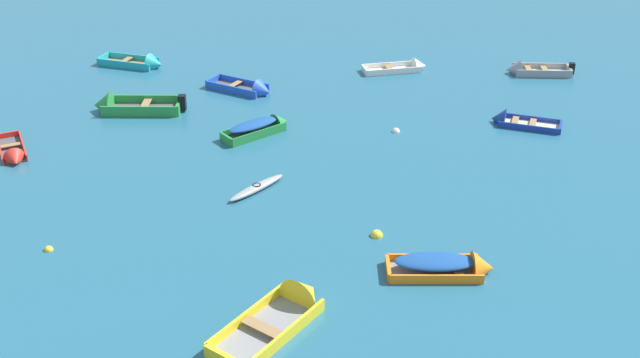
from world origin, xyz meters
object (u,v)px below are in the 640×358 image
rowboat_white_near_camera (408,67)px  rowboat_grey_midfield_left (527,70)px  rowboat_deep_blue_outer_left (510,121)px  kayak_grey_far_back (257,188)px  rowboat_turquoise_back_row_center (144,64)px  mooring_buoy_outer_edge (396,132)px  mooring_buoy_near_foreground (377,236)px  rowboat_blue_distant_center (252,90)px  rowboat_yellow_outer_right (291,306)px  rowboat_orange_cluster_inner (453,266)px  rowboat_green_far_right (262,126)px  rowboat_red_back_row_left (14,156)px  rowboat_green_far_left (123,106)px  mooring_buoy_trailing (49,250)px

rowboat_white_near_camera → rowboat_grey_midfield_left: (6.60, -0.30, 0.04)m
rowboat_deep_blue_outer_left → kayak_grey_far_back: (-11.37, -7.13, -0.00)m
rowboat_turquoise_back_row_center → mooring_buoy_outer_edge: (14.01, -8.30, -0.19)m
mooring_buoy_near_foreground → rowboat_blue_distant_center: bearing=114.3°
rowboat_deep_blue_outer_left → rowboat_yellow_outer_right: (-9.36, -14.89, 0.05)m
rowboat_white_near_camera → rowboat_grey_midfield_left: size_ratio=1.03×
kayak_grey_far_back → rowboat_white_near_camera: size_ratio=0.68×
rowboat_orange_cluster_inner → rowboat_grey_midfield_left: size_ratio=0.99×
rowboat_green_far_right → rowboat_orange_cluster_inner: size_ratio=0.88×
kayak_grey_far_back → rowboat_red_back_row_left: rowboat_red_back_row_left is taller
rowboat_green_far_left → rowboat_deep_blue_outer_left: bearing=-2.3°
rowboat_green_far_right → rowboat_turquoise_back_row_center: (-7.76, 8.68, -0.13)m
rowboat_turquoise_back_row_center → mooring_buoy_trailing: (1.27, -18.95, -0.19)m
rowboat_deep_blue_outer_left → rowboat_green_far_left: rowboat_green_far_left is taller
rowboat_green_far_left → rowboat_white_near_camera: rowboat_green_far_left is taller
rowboat_turquoise_back_row_center → mooring_buoy_trailing: size_ratio=12.37×
rowboat_white_near_camera → mooring_buoy_near_foreground: size_ratio=8.27×
rowboat_orange_cluster_inner → mooring_buoy_outer_edge: size_ratio=9.84×
rowboat_green_far_right → rowboat_red_back_row_left: size_ratio=0.97×
rowboat_green_far_right → rowboat_yellow_outer_right: bearing=-79.9°
rowboat_deep_blue_outer_left → kayak_grey_far_back: size_ratio=1.34×
rowboat_turquoise_back_row_center → rowboat_green_far_left: size_ratio=0.87×
mooring_buoy_trailing → kayak_grey_far_back: bearing=34.2°
rowboat_green_far_right → mooring_buoy_near_foreground: 10.22m
rowboat_yellow_outer_right → mooring_buoy_near_foreground: (2.77, 4.54, -0.19)m
rowboat_deep_blue_outer_left → mooring_buoy_trailing: 21.72m
rowboat_turquoise_back_row_center → rowboat_yellow_outer_right: size_ratio=0.90×
rowboat_green_far_right → kayak_grey_far_back: rowboat_green_far_right is taller
rowboat_turquoise_back_row_center → rowboat_white_near_camera: 15.08m
rowboat_yellow_outer_right → mooring_buoy_trailing: 9.39m
rowboat_white_near_camera → mooring_buoy_trailing: bearing=-125.9°
rowboat_red_back_row_left → rowboat_grey_midfield_left: bearing=25.5°
rowboat_green_far_right → rowboat_deep_blue_outer_left: size_ratio=0.94×
rowboat_grey_midfield_left → mooring_buoy_trailing: bearing=-137.4°
rowboat_red_back_row_left → rowboat_green_far_left: size_ratio=0.72×
kayak_grey_far_back → rowboat_orange_cluster_inner: bearing=-36.8°
rowboat_green_far_left → rowboat_grey_midfield_left: 22.06m
kayak_grey_far_back → rowboat_yellow_outer_right: 8.01m
rowboat_deep_blue_outer_left → rowboat_green_far_left: (-18.99, 0.75, 0.11)m
rowboat_deep_blue_outer_left → mooring_buoy_trailing: size_ratio=10.68×
mooring_buoy_trailing → rowboat_green_far_right: bearing=57.7°
rowboat_orange_cluster_inner → mooring_buoy_trailing: rowboat_orange_cluster_inner is taller
rowboat_green_far_left → rowboat_white_near_camera: bearing=24.1°
rowboat_green_far_right → rowboat_white_near_camera: size_ratio=0.85×
kayak_grey_far_back → mooring_buoy_outer_edge: bearing=45.5°
rowboat_grey_midfield_left → mooring_buoy_near_foreground: rowboat_grey_midfield_left is taller
mooring_buoy_trailing → mooring_buoy_near_foreground: 11.73m
mooring_buoy_near_foreground → rowboat_deep_blue_outer_left: bearing=57.5°
rowboat_yellow_outer_right → mooring_buoy_trailing: (-8.87, 3.08, -0.19)m
rowboat_orange_cluster_inner → mooring_buoy_outer_edge: (-1.41, 11.42, -0.27)m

